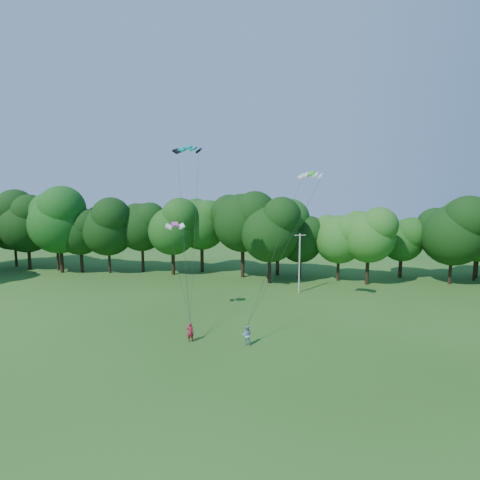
# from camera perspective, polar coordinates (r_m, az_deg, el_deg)

# --- Properties ---
(ground) EXTENTS (160.00, 160.00, 0.00)m
(ground) POSITION_cam_1_polar(r_m,az_deg,el_deg) (23.39, -9.06, -25.37)
(ground) COLOR #1F4C14
(ground) RESTS_ON ground
(utility_pole) EXTENTS (1.47, 0.42, 7.44)m
(utility_pole) POSITION_cam_1_polar(r_m,az_deg,el_deg) (47.18, 9.04, -3.39)
(utility_pole) COLOR #B3B3AA
(utility_pole) RESTS_ON ground
(kite_flyer_left) EXTENTS (0.62, 0.41, 1.66)m
(kite_flyer_left) POSITION_cam_1_polar(r_m,az_deg,el_deg) (32.81, -7.58, -13.72)
(kite_flyer_left) COLOR #AA152E
(kite_flyer_left) RESTS_ON ground
(kite_flyer_right) EXTENTS (0.87, 0.71, 1.64)m
(kite_flyer_right) POSITION_cam_1_polar(r_m,az_deg,el_deg) (31.93, 1.05, -14.28)
(kite_flyer_right) COLOR #8EA2C5
(kite_flyer_right) RESTS_ON ground
(kite_teal) EXTENTS (2.93, 1.39, 0.57)m
(kite_teal) POSITION_cam_1_polar(r_m,az_deg,el_deg) (40.36, -7.93, 13.82)
(kite_teal) COLOR #05988F
(kite_teal) RESTS_ON ground
(kite_green) EXTENTS (2.62, 1.84, 0.54)m
(kite_green) POSITION_cam_1_polar(r_m,az_deg,el_deg) (37.95, 10.79, 9.93)
(kite_green) COLOR #2FCB1E
(kite_green) RESTS_ON ground
(kite_pink) EXTENTS (2.04, 1.52, 0.42)m
(kite_pink) POSITION_cam_1_polar(r_m,az_deg,el_deg) (37.04, -9.88, 2.39)
(kite_pink) COLOR #DC3D9E
(kite_pink) RESTS_ON ground
(tree_back_west) EXTENTS (9.87, 9.87, 14.36)m
(tree_back_west) POSITION_cam_1_polar(r_m,az_deg,el_deg) (63.88, -25.88, 3.41)
(tree_back_west) COLOR black
(tree_back_west) RESTS_ON ground
(tree_back_center) EXTENTS (8.55, 8.55, 12.43)m
(tree_back_center) POSITION_cam_1_polar(r_m,az_deg,el_deg) (51.18, 4.56, 1.96)
(tree_back_center) COLOR black
(tree_back_center) RESTS_ON ground
(tree_back_east) EXTENTS (8.19, 8.19, 11.91)m
(tree_back_east) POSITION_cam_1_polar(r_m,az_deg,el_deg) (64.47, 32.68, 1.64)
(tree_back_east) COLOR black
(tree_back_east) RESTS_ON ground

